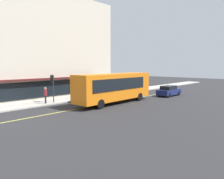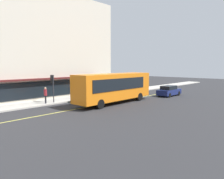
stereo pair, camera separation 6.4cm
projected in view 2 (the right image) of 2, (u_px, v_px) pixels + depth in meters
ground at (99, 105)px, 24.39m from camera, size 120.00×120.00×0.00m
sidewalk at (70, 99)px, 28.06m from camera, size 80.00×3.10×0.15m
lane_centre_stripe at (99, 105)px, 24.39m from camera, size 36.00×0.16×0.01m
storefront_building at (20, 47)px, 28.82m from camera, size 25.93×9.80×13.97m
bus at (115, 86)px, 25.34m from camera, size 11.17×2.77×3.50m
traffic_light at (52, 82)px, 25.11m from camera, size 0.30×0.52×3.20m
car_teal at (90, 96)px, 26.67m from camera, size 4.32×1.89×1.52m
car_navy at (169, 91)px, 31.51m from camera, size 4.31×1.87×1.52m
pedestrian_waiting at (45, 94)px, 24.40m from camera, size 0.34×0.34×1.85m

